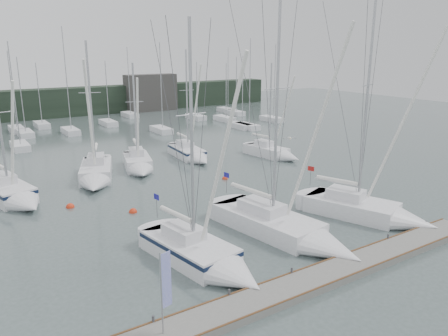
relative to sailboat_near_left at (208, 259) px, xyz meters
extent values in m
plane|color=#485855|center=(5.16, 0.59, -0.60)|extent=(160.00, 160.00, 0.00)
cube|color=#60605B|center=(5.16, -4.41, -0.40)|extent=(24.00, 2.00, 0.40)
cube|color=black|center=(5.16, 62.59, 1.90)|extent=(90.00, 4.00, 5.00)
cube|color=#3B3936|center=(23.16, 60.59, 2.90)|extent=(10.00, 3.00, 7.00)
cube|color=silver|center=(28.48, 42.40, -0.25)|extent=(1.80, 4.50, 0.90)
cylinder|color=#A1A3A9|center=(28.48, 41.90, 4.56)|extent=(0.12, 0.12, 8.72)
cube|color=silver|center=(34.92, 37.75, -0.25)|extent=(1.80, 4.50, 0.90)
cylinder|color=#A1A3A9|center=(34.92, 37.25, 6.04)|extent=(0.12, 0.12, 11.67)
cube|color=silver|center=(34.45, 50.93, -0.25)|extent=(1.80, 4.50, 0.90)
cylinder|color=#A1A3A9|center=(34.45, 50.43, 5.82)|extent=(0.12, 0.12, 11.24)
cube|color=silver|center=(1.24, 52.63, -0.25)|extent=(1.80, 4.50, 0.90)
cylinder|color=#A1A3A9|center=(1.24, 52.13, 4.71)|extent=(0.12, 0.12, 9.01)
cube|color=silver|center=(27.39, 34.30, -0.25)|extent=(1.80, 4.50, 0.90)
cylinder|color=#A1A3A9|center=(27.39, 33.80, 6.45)|extent=(0.12, 0.12, 12.49)
cube|color=silver|center=(-2.13, 46.37, -0.25)|extent=(1.80, 4.50, 0.90)
cylinder|color=#A1A3A9|center=(-2.13, 45.87, 5.21)|extent=(0.12, 0.12, 10.01)
cube|color=silver|center=(25.32, 46.62, -0.25)|extent=(1.80, 4.50, 0.90)
cylinder|color=#A1A3A9|center=(25.32, 46.12, 4.64)|extent=(0.12, 0.12, 8.87)
cube|color=silver|center=(10.56, 48.85, -0.25)|extent=(1.80, 4.50, 0.90)
cylinder|color=#A1A3A9|center=(10.56, 48.35, 4.83)|extent=(0.12, 0.12, 9.25)
cube|color=silver|center=(26.79, 35.29, -0.25)|extent=(1.80, 4.50, 0.90)
cylinder|color=#A1A3A9|center=(26.79, 34.79, 5.22)|extent=(0.12, 0.12, 10.03)
cube|color=silver|center=(-4.05, 37.99, -0.25)|extent=(1.80, 4.50, 0.90)
cylinder|color=#A1A3A9|center=(-4.05, 37.49, 6.16)|extent=(0.12, 0.12, 11.91)
cube|color=silver|center=(15.09, 38.66, -0.25)|extent=(1.80, 4.50, 0.90)
cylinder|color=#A1A3A9|center=(15.09, 38.16, 6.15)|extent=(0.12, 0.12, 11.90)
cube|color=silver|center=(3.67, 44.81, -0.25)|extent=(1.80, 4.50, 0.90)
cylinder|color=#A1A3A9|center=(3.67, 44.31, 7.19)|extent=(0.12, 0.12, 13.97)
cube|color=silver|center=(33.86, 47.26, -0.25)|extent=(1.80, 4.50, 0.90)
cylinder|color=#A1A3A9|center=(33.86, 46.76, 5.00)|extent=(0.12, 0.12, 9.60)
cube|color=silver|center=(16.59, 55.21, -0.25)|extent=(1.80, 4.50, 0.90)
cylinder|color=#A1A3A9|center=(16.59, 54.71, 5.84)|extent=(0.12, 0.12, 11.28)
cube|color=silver|center=(-2.63, 50.63, -0.25)|extent=(1.80, 4.50, 0.90)
cylinder|color=#A1A3A9|center=(-2.63, 50.13, 5.60)|extent=(0.12, 0.12, 10.80)
cube|color=silver|center=(-0.28, 1.66, -0.15)|extent=(3.86, 6.53, 1.49)
cone|color=silver|center=(0.44, -2.66, -0.15)|extent=(3.28, 3.07, 2.89)
cube|color=silver|center=(-0.36, 2.15, 0.94)|extent=(1.97, 2.68, 0.70)
cylinder|color=#A1A3A9|center=(-0.21, 1.23, 6.76)|extent=(0.18, 0.18, 12.33)
cylinder|color=white|center=(-0.48, 2.87, 1.84)|extent=(0.77, 3.01, 0.28)
cube|color=#0D1832|center=(-0.28, 1.66, 0.35)|extent=(3.88, 6.56, 0.25)
cube|color=navy|center=(-0.82, 4.89, 2.39)|extent=(0.11, 0.53, 0.36)
cube|color=silver|center=(6.14, 2.47, -0.15)|extent=(4.39, 8.21, 1.50)
cone|color=silver|center=(7.01, -3.04, -0.15)|extent=(3.69, 3.80, 3.20)
cube|color=silver|center=(6.06, 2.96, 0.95)|extent=(2.23, 3.36, 0.70)
cylinder|color=#A1A3A9|center=(6.23, 1.92, 7.59)|extent=(0.18, 0.18, 13.97)
cylinder|color=white|center=(5.90, 4.01, 1.86)|extent=(0.87, 3.81, 0.28)
cube|color=navy|center=(5.50, 6.52, 2.41)|extent=(0.10, 0.54, 0.36)
cube|color=silver|center=(13.15, 1.27, -0.15)|extent=(5.10, 7.07, 1.50)
cone|color=silver|center=(14.79, -3.01, -0.15)|extent=(3.79, 3.64, 3.00)
cube|color=silver|center=(12.97, 1.74, 0.95)|extent=(2.46, 2.99, 0.70)
cylinder|color=#A1A3A9|center=(13.31, 0.84, 7.56)|extent=(0.18, 0.18, 13.92)
cylinder|color=white|center=(12.69, 2.47, 1.86)|extent=(1.38, 3.03, 0.28)
cube|color=#A61816|center=(11.93, 4.45, 2.41)|extent=(0.21, 0.51, 0.36)
cube|color=silver|center=(-7.85, 19.01, -0.11)|extent=(3.98, 6.38, 1.61)
cone|color=silver|center=(-6.87, 14.89, -0.11)|extent=(3.20, 3.09, 2.68)
cube|color=silver|center=(-7.97, 19.53, 1.07)|extent=(1.98, 2.64, 0.75)
cylinder|color=#A1A3A9|center=(-7.75, 18.59, 5.58)|extent=(0.19, 0.19, 9.78)
cube|color=#0D1832|center=(-7.85, 19.01, 0.42)|extent=(4.00, 6.40, 0.27)
cube|color=silver|center=(0.18, 21.11, -0.10)|extent=(4.67, 6.73, 1.65)
cone|color=silver|center=(-1.31, 16.97, -0.10)|extent=(3.48, 3.42, 2.74)
cube|color=silver|center=(0.37, 21.63, 1.10)|extent=(2.26, 2.83, 0.77)
cylinder|color=#A1A3A9|center=(0.03, 20.70, 6.37)|extent=(0.20, 0.20, 11.30)
cylinder|color=white|center=(0.60, 22.27, 2.09)|extent=(1.31, 2.94, 0.31)
cube|color=silver|center=(4.77, 22.23, -0.13)|extent=(3.72, 5.51, 1.56)
cone|color=silver|center=(3.83, 18.76, -0.13)|extent=(2.97, 2.73, 2.49)
cube|color=silver|center=(4.91, 22.73, 1.01)|extent=(1.85, 2.30, 0.73)
cylinder|color=#A1A3A9|center=(4.68, 21.88, 5.32)|extent=(0.19, 0.19, 9.35)
cylinder|color=white|center=(5.03, 23.20, 1.95)|extent=(0.92, 2.45, 0.29)
cube|color=silver|center=(11.31, 23.73, -0.18)|extent=(2.84, 5.77, 1.39)
cone|color=silver|center=(11.00, 19.74, -0.18)|extent=(2.59, 2.58, 2.41)
cube|color=silver|center=(11.35, 24.19, 0.84)|extent=(1.49, 2.34, 0.65)
cylinder|color=#A1A3A9|center=(11.28, 23.33, 5.87)|extent=(0.17, 0.17, 10.71)
cylinder|color=white|center=(11.40, 24.85, 1.67)|extent=(0.47, 2.75, 0.26)
cube|color=#0D1832|center=(11.31, 23.73, 0.28)|extent=(2.86, 5.80, 0.23)
cube|color=silver|center=(19.27, 19.17, -0.19)|extent=(3.00, 5.41, 1.36)
cone|color=silver|center=(19.81, 15.55, -0.19)|extent=(2.57, 2.51, 2.27)
cube|color=silver|center=(19.20, 19.62, 0.81)|extent=(1.54, 2.21, 0.64)
cylinder|color=#A1A3A9|center=(19.32, 18.81, 5.15)|extent=(0.16, 0.16, 9.32)
cylinder|color=white|center=(19.11, 20.18, 1.63)|extent=(0.62, 2.52, 0.25)
sphere|color=red|center=(-0.32, 10.55, -0.60)|extent=(0.62, 0.62, 0.62)
sphere|color=red|center=(10.22, 14.02, -0.60)|extent=(0.55, 0.55, 0.55)
sphere|color=red|center=(-4.04, 14.20, -0.60)|extent=(0.65, 0.65, 0.65)
cylinder|color=#A1A3A9|center=(-4.81, -4.41, 1.66)|extent=(0.07, 0.07, 3.72)
cube|color=#1F2AC7|center=(-4.54, -4.34, 2.20)|extent=(0.49, 0.15, 2.48)
ellipsoid|color=silver|center=(8.91, 3.66, 5.28)|extent=(0.33, 0.43, 0.18)
cube|color=gray|center=(8.68, 3.75, 5.30)|extent=(0.41, 0.26, 0.10)
cube|color=gray|center=(9.14, 3.57, 5.30)|extent=(0.41, 0.26, 0.10)
camera|label=1|loc=(-11.25, -19.15, 11.44)|focal=35.00mm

